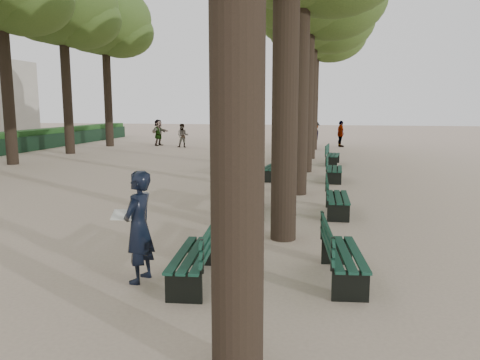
# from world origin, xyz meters

# --- Properties ---
(ground) EXTENTS (120.00, 120.00, 0.00)m
(ground) POSITION_xyz_m (0.00, 0.00, 0.00)
(ground) COLOR #C3AB93
(ground) RESTS_ON ground
(tree_central_4) EXTENTS (6.00, 6.00, 9.95)m
(tree_central_4) POSITION_xyz_m (1.50, 18.00, 7.65)
(tree_central_4) COLOR #33261C
(tree_central_4) RESTS_ON ground
(tree_central_5) EXTENTS (6.00, 6.00, 9.95)m
(tree_central_5) POSITION_xyz_m (1.50, 23.00, 7.65)
(tree_central_5) COLOR #33261C
(tree_central_5) RESTS_ON ground
(tree_far_4) EXTENTS (6.00, 6.00, 10.45)m
(tree_far_4) POSITION_xyz_m (-12.00, 18.00, 8.14)
(tree_far_4) COLOR #33261C
(tree_far_4) RESTS_ON ground
(tree_far_5) EXTENTS (6.00, 6.00, 10.45)m
(tree_far_5) POSITION_xyz_m (-12.00, 23.00, 8.14)
(tree_far_5) COLOR #33261C
(tree_far_5) RESTS_ON ground
(bench_left_0) EXTENTS (0.72, 1.84, 0.92)m
(bench_left_0) POSITION_xyz_m (0.37, 0.37, 0.27)
(bench_left_0) COLOR black
(bench_left_0) RESTS_ON ground
(bench_left_1) EXTENTS (0.63, 1.82, 0.92)m
(bench_left_1) POSITION_xyz_m (0.37, 5.11, 0.27)
(bench_left_1) COLOR black
(bench_left_1) RESTS_ON ground
(bench_left_2) EXTENTS (0.76, 1.85, 0.92)m
(bench_left_2) POSITION_xyz_m (0.37, 10.76, 0.27)
(bench_left_2) COLOR black
(bench_left_2) RESTS_ON ground
(bench_left_3) EXTENTS (0.74, 1.85, 0.92)m
(bench_left_3) POSITION_xyz_m (0.37, 15.43, 0.27)
(bench_left_3) COLOR black
(bench_left_3) RESTS_ON ground
(bench_right_0) EXTENTS (0.75, 1.85, 0.92)m
(bench_right_0) POSITION_xyz_m (2.63, 0.84, 0.27)
(bench_right_0) COLOR black
(bench_right_0) RESTS_ON ground
(bench_right_1) EXTENTS (0.61, 1.81, 0.92)m
(bench_right_1) POSITION_xyz_m (2.63, 5.41, 0.27)
(bench_right_1) COLOR black
(bench_right_1) RESTS_ON ground
(bench_right_2) EXTENTS (0.61, 1.81, 0.92)m
(bench_right_2) POSITION_xyz_m (2.63, 10.75, 0.27)
(bench_right_2) COLOR black
(bench_right_2) RESTS_ON ground
(bench_right_3) EXTENTS (0.73, 1.84, 0.92)m
(bench_right_3) POSITION_xyz_m (2.63, 15.58, 0.27)
(bench_right_3) COLOR black
(bench_right_3) RESTS_ON ground
(man_with_map) EXTENTS (0.65, 0.74, 1.74)m
(man_with_map) POSITION_xyz_m (-0.48, 0.26, 0.87)
(man_with_map) COLOR black
(man_with_map) RESTS_ON ground
(pedestrian_b) EXTENTS (0.55, 1.16, 1.73)m
(pedestrian_b) POSITION_xyz_m (1.59, 23.35, 0.87)
(pedestrian_b) COLOR #262628
(pedestrian_b) RESTS_ON ground
(pedestrian_c) EXTENTS (0.63, 1.07, 1.72)m
(pedestrian_c) POSITION_xyz_m (3.24, 25.12, 0.86)
(pedestrian_c) COLOR #262628
(pedestrian_c) RESTS_ON ground
(pedestrian_e) EXTENTS (0.81, 1.68, 1.78)m
(pedestrian_e) POSITION_xyz_m (-8.91, 23.98, 0.89)
(pedestrian_e) COLOR #262628
(pedestrian_e) RESTS_ON ground
(pedestrian_d) EXTENTS (0.86, 0.94, 1.86)m
(pedestrian_d) POSITION_xyz_m (-4.19, 28.37, 0.93)
(pedestrian_d) COLOR #262628
(pedestrian_d) RESTS_ON ground
(pedestrian_a) EXTENTS (0.77, 0.38, 1.53)m
(pedestrian_a) POSITION_xyz_m (-6.87, 22.92, 0.77)
(pedestrian_a) COLOR #262628
(pedestrian_a) RESTS_ON ground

